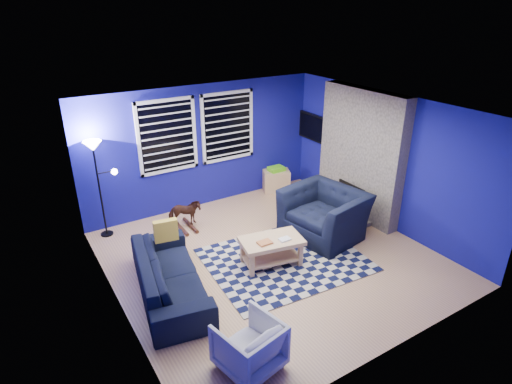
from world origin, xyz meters
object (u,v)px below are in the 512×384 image
(coffee_table, at_px, (271,246))
(floor_lamp, at_px, (96,159))
(armchair_bent, at_px, (249,346))
(armchair_big, at_px, (324,214))
(sofa, at_px, (170,275))
(tv, at_px, (314,128))
(cabinet, at_px, (276,180))
(rocking_horse, at_px, (185,213))

(coffee_table, xyz_separation_m, floor_lamp, (-2.02, 2.41, 1.13))
(armchair_bent, bearing_deg, armchair_big, -156.60)
(armchair_big, bearing_deg, armchair_bent, -65.46)
(sofa, xyz_separation_m, coffee_table, (1.67, -0.16, 0.02))
(sofa, height_order, armchair_big, armchair_big)
(tv, height_order, coffee_table, tv)
(sofa, bearing_deg, cabinet, -45.95)
(armchair_big, distance_m, floor_lamp, 4.10)
(rocking_horse, bearing_deg, armchair_bent, -168.97)
(sofa, relative_size, armchair_bent, 3.14)
(tv, height_order, armchair_big, tv)
(armchair_big, height_order, rocking_horse, armchair_big)
(armchair_bent, relative_size, rocking_horse, 1.14)
(tv, xyz_separation_m, armchair_bent, (-3.97, -3.80, -1.09))
(armchair_bent, xyz_separation_m, rocking_horse, (0.70, 3.50, 0.01))
(sofa, height_order, armchair_bent, sofa)
(tv, relative_size, armchair_big, 0.75)
(coffee_table, height_order, cabinet, cabinet)
(tv, xyz_separation_m, floor_lamp, (-4.58, 0.25, 0.07))
(sofa, bearing_deg, armchair_bent, -160.99)
(rocking_horse, bearing_deg, floor_lamp, 89.67)
(armchair_big, distance_m, rocking_horse, 2.58)
(tv, bearing_deg, cabinet, 163.01)
(armchair_bent, relative_size, floor_lamp, 0.38)
(tv, bearing_deg, floor_lamp, 176.91)
(tv, bearing_deg, armchair_big, -123.17)
(sofa, bearing_deg, armchair_big, -76.98)
(rocking_horse, bearing_deg, tv, -62.35)
(armchair_bent, bearing_deg, sofa, -93.33)
(sofa, relative_size, cabinet, 3.19)
(armchair_bent, height_order, rocking_horse, armchair_bent)
(tv, distance_m, armchair_big, 2.44)
(tv, relative_size, coffee_table, 0.93)
(armchair_bent, bearing_deg, coffee_table, -142.31)
(tv, height_order, sofa, tv)
(armchair_bent, relative_size, cabinet, 1.02)
(rocking_horse, height_order, coffee_table, rocking_horse)
(armchair_bent, distance_m, rocking_horse, 3.57)
(coffee_table, bearing_deg, tv, 40.16)
(armchair_big, bearing_deg, floor_lamp, -132.89)
(sofa, xyz_separation_m, rocking_horse, (0.97, 1.70, 0.01))
(cabinet, bearing_deg, tv, 6.37)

